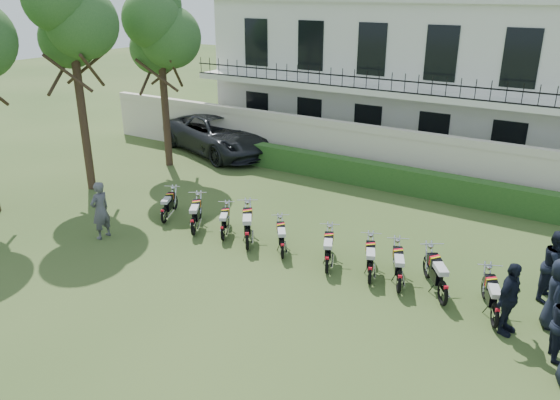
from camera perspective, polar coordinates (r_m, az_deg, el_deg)
The scene contains 22 objects.
ground at distance 16.67m, azimuth -0.23°, elevation -5.71°, with size 100.00×100.00×0.00m, color #304A1D.
perimeter_wall at distance 22.95m, azimuth 10.49°, elevation 4.76°, with size 30.00×0.35×2.30m.
hedge at distance 22.11m, azimuth 11.99°, elevation 2.18°, with size 18.00×0.60×1.00m, color #194518.
building at distance 27.95m, azimuth 15.55°, elevation 12.63°, with size 20.40×9.60×7.40m.
tree_west_mid at distance 22.06m, azimuth -21.11°, elevation 17.64°, with size 3.40×3.20×8.82m.
tree_west_near at distance 24.41m, azimuth -12.44°, elevation 16.90°, with size 3.40×3.20×7.90m.
motorcycle_0 at distance 19.02m, azimuth -12.04°, elevation -1.19°, with size 0.88×1.65×0.97m.
motorcycle_1 at distance 17.90m, azimuth -9.07°, elevation -2.28°, with size 1.10×1.71×1.06m.
motorcycle_2 at distance 17.46m, azimuth -6.02°, elevation -2.97°, with size 0.92×1.53×0.93m.
motorcycle_3 at distance 16.72m, azimuth -3.46°, elevation -3.63°, with size 1.27×1.82×1.16m.
motorcycle_4 at distance 16.21m, azimuth 0.23°, elevation -4.77°, with size 1.09×1.50×0.97m.
motorcycle_5 at distance 15.46m, azimuth 4.95°, elevation -6.13°, with size 0.91×1.75×1.03m.
motorcycle_6 at distance 15.08m, azimuth 9.39°, elevation -7.13°, with size 0.88×1.74×1.01m.
motorcycle_7 at distance 14.80m, azimuth 12.36°, elevation -7.86°, with size 0.93×1.79×1.05m.
motorcycle_8 at distance 14.53m, azimuth 16.72°, elevation -8.75°, with size 1.21×1.78×1.12m.
motorcycle_9 at distance 14.07m, azimuth 21.61°, elevation -10.64°, with size 0.88×1.83×1.05m.
suv at distance 26.86m, azimuth -6.38°, elevation 6.84°, with size 3.03×6.58×1.83m, color black.
inspector at distance 18.30m, azimuth -18.27°, elevation -1.03°, with size 0.70×0.46×1.91m, color #5A595E.
officer_2 at distance 13.78m, azimuth 22.82°, elevation -9.50°, with size 1.06×0.44×1.81m, color black.
officer_3 at distance 14.50m, azimuth 27.00°, elevation -8.75°, with size 0.86×0.56×1.77m, color black.
officer_4 at distance 15.69m, azimuth 26.89°, elevation -6.15°, with size 0.93×0.72×1.91m, color black.
officer_5 at distance 16.23m, azimuth 27.01°, elevation -5.73°, with size 0.98×0.41×1.67m, color black.
Camera 1 is at (7.91, -12.57, 7.59)m, focal length 35.00 mm.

